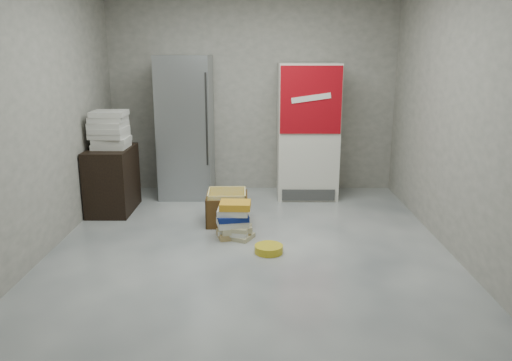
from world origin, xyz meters
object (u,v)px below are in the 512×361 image
object	(u,v)px
coke_cooler	(307,131)
cardboard_box	(227,210)
steel_fridge	(186,127)
wood_shelf	(112,180)
phonebook_stack_main	(234,220)

from	to	relation	value
coke_cooler	cardboard_box	bearing A→B (deg)	-131.13
coke_cooler	steel_fridge	bearing A→B (deg)	179.82
wood_shelf	cardboard_box	distance (m)	1.54
cardboard_box	phonebook_stack_main	bearing A→B (deg)	-80.16
steel_fridge	cardboard_box	distance (m)	1.55
wood_shelf	phonebook_stack_main	size ratio (longest dim) A/B	1.99
coke_cooler	cardboard_box	world-z (taller)	coke_cooler
steel_fridge	wood_shelf	world-z (taller)	steel_fridge
coke_cooler	cardboard_box	xyz separation A→B (m)	(-1.03, -1.18, -0.75)
steel_fridge	coke_cooler	xyz separation A→B (m)	(1.65, -0.01, -0.05)
coke_cooler	cardboard_box	size ratio (longest dim) A/B	3.69
coke_cooler	wood_shelf	bearing A→B (deg)	-163.72
steel_fridge	wood_shelf	bearing A→B (deg)	-138.69
steel_fridge	phonebook_stack_main	bearing A→B (deg)	-66.51
steel_fridge	wood_shelf	size ratio (longest dim) A/B	2.37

